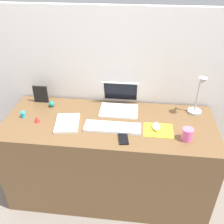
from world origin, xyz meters
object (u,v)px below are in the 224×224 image
picture_frame (41,94)px  toy_figurine_teal (52,104)px  keyboard (112,127)px  toy_figurine_cyan (23,114)px  laptop (120,102)px  desk_lamp (198,97)px  coffee_mug (187,134)px  cell_phone (123,138)px  toy_figurine_red (37,119)px  notebook_pad (67,123)px  mouse (156,127)px

picture_frame → toy_figurine_teal: bearing=-30.0°
keyboard → picture_frame: bearing=154.2°
picture_frame → toy_figurine_cyan: 0.25m
laptop → keyboard: bearing=-94.8°
picture_frame → desk_lamp: bearing=-1.9°
picture_frame → coffee_mug: size_ratio=1.69×
cell_phone → toy_figurine_red: 0.68m
desk_lamp → picture_frame: bearing=178.1°
toy_figurine_teal → picture_frame: bearing=150.0°
keyboard → toy_figurine_cyan: 0.71m
notebook_pad → toy_figurine_cyan: toy_figurine_cyan is taller
picture_frame → toy_figurine_red: (0.07, -0.29, -0.05)m
mouse → picture_frame: picture_frame is taller
laptop → toy_figurine_cyan: laptop is taller
mouse → desk_lamp: 0.41m
desk_lamp → toy_figurine_teal: size_ratio=6.84×
mouse → cell_phone: mouse is taller
keyboard → coffee_mug: coffee_mug is taller
laptop → desk_lamp: desk_lamp is taller
laptop → mouse: (0.29, -0.26, -0.03)m
notebook_pad → coffee_mug: 0.86m
desk_lamp → keyboard: bearing=-156.6°
desk_lamp → picture_frame: size_ratio=2.18×
mouse → coffee_mug: 0.23m
notebook_pad → toy_figurine_teal: 0.30m
mouse → notebook_pad: 0.66m
notebook_pad → coffee_mug: bearing=-14.2°
notebook_pad → toy_figurine_teal: toy_figurine_teal is taller
laptop → picture_frame: (-0.67, 0.02, 0.02)m
coffee_mug → toy_figurine_cyan: (-1.22, 0.14, -0.01)m
toy_figurine_teal → toy_figurine_red: bearing=-99.9°
keyboard → toy_figurine_red: toy_figurine_red is taller
cell_phone → desk_lamp: desk_lamp is taller
notebook_pad → toy_figurine_teal: (-0.19, 0.23, 0.01)m
laptop → desk_lamp: size_ratio=0.92×
desk_lamp → toy_figurine_red: 1.23m
keyboard → desk_lamp: desk_lamp is taller
laptop → toy_figurine_teal: bearing=-175.2°
picture_frame → coffee_mug: bearing=-18.1°
notebook_pad → keyboard: bearing=-11.1°
toy_figurine_teal → toy_figurine_cyan: bearing=-133.2°
coffee_mug → mouse: bearing=153.6°
toy_figurine_red → mouse: bearing=0.8°
notebook_pad → toy_figurine_red: bearing=169.8°
laptop → mouse: size_ratio=3.12×
laptop → notebook_pad: size_ratio=1.25×
coffee_mug → toy_figurine_red: (-1.09, 0.09, -0.02)m
laptop → toy_figurine_red: laptop is taller
keyboard → coffee_mug: 0.52m
desk_lamp → toy_figurine_cyan: 1.35m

